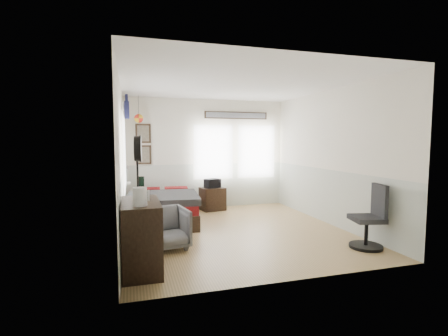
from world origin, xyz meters
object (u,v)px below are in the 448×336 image
at_px(bed, 163,208).
at_px(task_chair, 370,222).
at_px(armchair, 165,228).
at_px(dresser, 141,235).
at_px(nightstand, 212,199).

height_order(bed, task_chair, task_chair).
xyz_separation_m(bed, armchair, (-0.14, -1.69, 0.02)).
distance_m(bed, dresser, 2.49).
bearing_deg(task_chair, armchair, 176.81).
height_order(armchair, nightstand, armchair).
bearing_deg(bed, task_chair, -35.98).
distance_m(dresser, nightstand, 3.73).
height_order(bed, dresser, dresser).
xyz_separation_m(bed, task_chair, (2.96, -2.56, 0.12)).
height_order(nightstand, task_chair, task_chair).
height_order(armchair, task_chair, task_chair).
bearing_deg(dresser, nightstand, 61.42).
relative_size(bed, armchair, 2.86).
distance_m(armchair, task_chair, 3.22).
bearing_deg(armchair, nightstand, 51.65).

